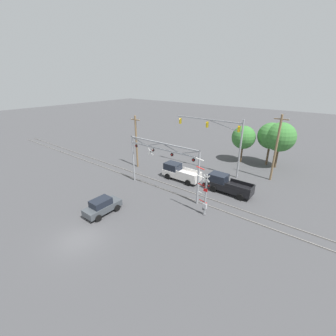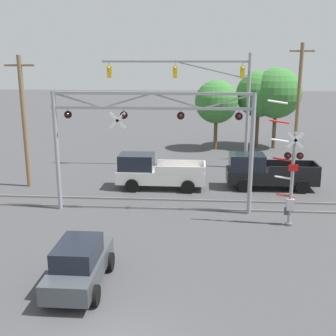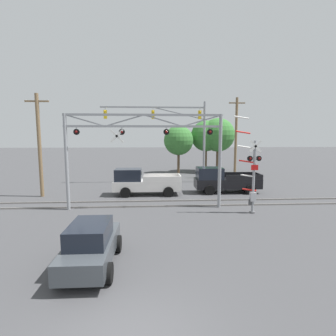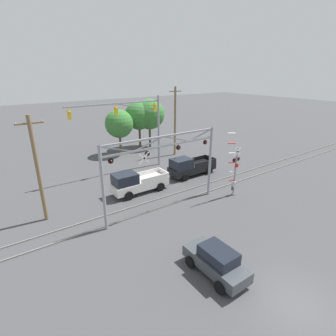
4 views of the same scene
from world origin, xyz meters
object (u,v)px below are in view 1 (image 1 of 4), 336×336
sedan_waiting (102,206)px  utility_pole_left (136,141)px  background_tree_far_right_verge (280,137)px  pickup_truck_lead (179,172)px  traffic_signal_span (224,136)px  pickup_truck_following (227,185)px  background_tree_far_left_verge (271,136)px  utility_pole_right (276,148)px  background_tree_beyond_span (243,137)px  crossing_gantry (162,158)px  crossing_signal_mast (205,195)px

sedan_waiting → utility_pole_left: size_ratio=0.49×
sedan_waiting → background_tree_far_right_verge: bearing=66.4°
pickup_truck_lead → traffic_signal_span: bearing=56.5°
traffic_signal_span → pickup_truck_lead: bearing=-123.5°
traffic_signal_span → pickup_truck_following: 7.51m
sedan_waiting → utility_pole_left: 13.78m
pickup_truck_lead → background_tree_far_left_verge: (7.93, 13.45, 3.72)m
utility_pole_left → background_tree_far_left_verge: utility_pole_left is taller
pickup_truck_lead → background_tree_far_right_verge: (9.38, 12.96, 3.85)m
pickup_truck_following → background_tree_far_right_verge: (2.59, 12.47, 3.85)m
pickup_truck_lead → utility_pole_right: bearing=37.2°
background_tree_far_left_verge → background_tree_far_right_verge: 1.53m
sedan_waiting → background_tree_beyond_span: bearing=76.9°
sedan_waiting → background_tree_far_left_verge: bearing=69.7°
crossing_gantry → sedan_waiting: crossing_gantry is taller
crossing_signal_mast → pickup_truck_lead: size_ratio=1.11×
utility_pole_right → background_tree_beyond_span: size_ratio=1.47×
background_tree_beyond_span → pickup_truck_lead: bearing=-108.9°
background_tree_beyond_span → utility_pole_left: bearing=-134.7°
pickup_truck_lead → pickup_truck_following: 6.81m
crossing_gantry → crossing_signal_mast: size_ratio=1.70×
traffic_signal_span → background_tree_far_left_verge: bearing=61.7°
background_tree_beyond_span → background_tree_far_left_verge: background_tree_far_left_verge is taller
pickup_truck_following → utility_pole_right: 8.69m
utility_pole_right → background_tree_far_right_verge: bearing=97.8°
pickup_truck_lead → utility_pole_left: (-7.97, -0.14, 3.12)m
utility_pole_right → background_tree_beyond_span: (-5.97, 4.40, -0.44)m
utility_pole_left → background_tree_beyond_span: utility_pole_left is taller
pickup_truck_lead → sedan_waiting: 11.89m
pickup_truck_lead → pickup_truck_following: same height
pickup_truck_lead → background_tree_far_right_verge: background_tree_far_right_verge is taller
pickup_truck_following → background_tree_far_right_verge: size_ratio=0.77×
background_tree_far_right_verge → pickup_truck_following: bearing=-101.7°
pickup_truck_following → background_tree_far_left_verge: 13.53m
background_tree_far_left_verge → background_tree_far_right_verge: (1.45, -0.49, 0.13)m
traffic_signal_span → utility_pole_left: (-11.64, -5.66, -1.49)m
pickup_truck_lead → sedan_waiting: pickup_truck_lead is taller
utility_pole_left → background_tree_far_left_verge: size_ratio=1.18×
crossing_signal_mast → pickup_truck_following: bearing=91.9°
background_tree_beyond_span → background_tree_far_right_verge: 5.37m
crossing_signal_mast → background_tree_far_right_verge: (2.39, 18.46, 2.61)m
crossing_gantry → traffic_signal_span: (3.36, 9.57, 1.31)m
pickup_truck_following → utility_pole_left: (-14.77, -0.63, 3.12)m
background_tree_far_left_verge → background_tree_far_right_verge: size_ratio=0.96×
sedan_waiting → utility_pole_left: (-6.54, 11.67, 3.31)m
traffic_signal_span → background_tree_beyond_span: bearing=85.9°
pickup_truck_lead → utility_pole_right: (10.11, 7.68, 3.59)m
background_tree_beyond_span → background_tree_far_right_verge: bearing=9.5°
utility_pole_right → pickup_truck_following: bearing=-114.8°
crossing_gantry → background_tree_far_left_verge: bearing=66.4°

